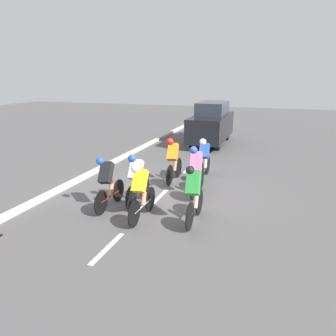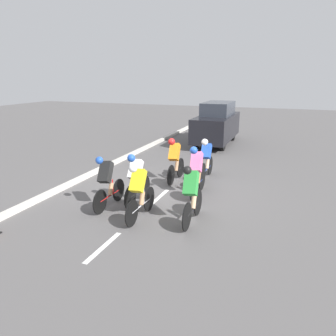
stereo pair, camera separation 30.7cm
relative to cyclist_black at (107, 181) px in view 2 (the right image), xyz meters
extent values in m
plane|color=#565454|center=(-1.03, -1.77, -0.79)|extent=(60.00, 60.00, 0.00)
cube|color=white|center=(-1.03, 1.96, -0.78)|extent=(0.12, 1.40, 0.01)
cube|color=white|center=(-1.03, -1.24, -0.78)|extent=(0.12, 1.40, 0.01)
cube|color=white|center=(-1.03, -4.44, -0.78)|extent=(0.12, 1.40, 0.01)
cube|color=beige|center=(2.17, -1.24, -0.72)|extent=(0.20, 28.98, 0.14)
cylinder|color=black|center=(-0.02, -0.58, -0.46)|extent=(0.03, 0.66, 0.66)
cylinder|color=black|center=(-0.02, 0.43, -0.46)|extent=(0.03, 0.66, 0.66)
cylinder|color=red|center=(-0.02, -0.07, -0.46)|extent=(0.04, 1.01, 0.04)
cylinder|color=red|center=(-0.02, -0.25, -0.25)|extent=(0.04, 0.04, 0.42)
cylinder|color=white|center=(-0.02, -0.12, -0.36)|extent=(0.07, 0.07, 0.16)
cylinder|color=tan|center=(-0.02, -0.15, -0.28)|extent=(0.12, 0.23, 0.36)
cube|color=black|center=(0.01, 0.03, 0.25)|extent=(0.38, 0.50, 0.62)
sphere|color=blue|center=(0.04, 0.25, 0.63)|extent=(0.20, 0.20, 0.20)
cylinder|color=black|center=(-2.48, -0.40, -0.44)|extent=(0.03, 0.70, 0.70)
cylinder|color=black|center=(-2.48, 0.57, -0.44)|extent=(0.03, 0.70, 0.70)
cylinder|color=black|center=(-2.48, 0.08, -0.44)|extent=(0.04, 0.97, 0.04)
cylinder|color=black|center=(-2.48, -0.09, -0.23)|extent=(0.04, 0.04, 0.42)
cylinder|color=white|center=(-2.48, 0.03, -0.34)|extent=(0.07, 0.07, 0.16)
cylinder|color=#DBAD84|center=(-2.48, 0.01, -0.26)|extent=(0.12, 0.23, 0.36)
cube|color=green|center=(-2.45, 0.18, 0.27)|extent=(0.38, 0.50, 0.62)
sphere|color=black|center=(-2.41, 0.40, 0.65)|extent=(0.20, 0.20, 0.20)
cylinder|color=black|center=(-0.63, -1.09, -0.45)|extent=(0.03, 0.68, 0.68)
cylinder|color=black|center=(-0.63, -0.13, -0.45)|extent=(0.03, 0.68, 0.68)
cylinder|color=black|center=(-0.63, -0.61, -0.45)|extent=(0.04, 0.96, 0.04)
cylinder|color=black|center=(-0.63, -0.78, -0.24)|extent=(0.04, 0.04, 0.42)
cylinder|color=#1999D8|center=(-0.63, -0.66, -0.35)|extent=(0.07, 0.07, 0.16)
cylinder|color=#DBAD84|center=(-0.63, -0.68, -0.27)|extent=(0.12, 0.23, 0.36)
cube|color=white|center=(-0.62, -0.51, 0.25)|extent=(0.33, 0.48, 0.57)
sphere|color=blue|center=(-0.62, -0.29, 0.62)|extent=(0.22, 0.22, 0.22)
cylinder|color=black|center=(-1.90, -4.12, -0.45)|extent=(0.03, 0.68, 0.68)
cylinder|color=black|center=(-1.90, -3.08, -0.45)|extent=(0.03, 0.68, 0.68)
cylinder|color=navy|center=(-1.90, -3.60, -0.45)|extent=(0.04, 1.04, 0.04)
cylinder|color=navy|center=(-1.90, -3.78, -0.24)|extent=(0.04, 0.04, 0.42)
cylinder|color=white|center=(-1.90, -3.65, -0.35)|extent=(0.07, 0.07, 0.16)
cylinder|color=beige|center=(-1.90, -3.68, -0.27)|extent=(0.12, 0.23, 0.36)
cube|color=blue|center=(-1.89, -3.50, 0.23)|extent=(0.34, 0.46, 0.55)
sphere|color=white|center=(-1.88, -3.28, 0.59)|extent=(0.23, 0.23, 0.23)
cylinder|color=black|center=(-1.16, -0.22, -0.45)|extent=(0.03, 0.67, 0.67)
cylinder|color=black|center=(-1.16, 0.82, -0.45)|extent=(0.03, 0.67, 0.67)
cylinder|color=#B7B7BC|center=(-1.16, 0.30, -0.45)|extent=(0.04, 1.04, 0.04)
cylinder|color=#B7B7BC|center=(-1.16, 0.12, -0.24)|extent=(0.04, 0.04, 0.42)
cylinder|color=yellow|center=(-1.16, 0.25, -0.35)|extent=(0.07, 0.07, 0.16)
cylinder|color=tan|center=(-1.16, 0.22, -0.27)|extent=(0.12, 0.23, 0.36)
cube|color=yellow|center=(-1.14, 0.40, 0.25)|extent=(0.35, 0.49, 0.60)
sphere|color=white|center=(-1.12, 0.62, 0.63)|extent=(0.21, 0.21, 0.21)
cylinder|color=black|center=(-0.98, -3.42, -0.44)|extent=(0.03, 0.70, 0.70)
cylinder|color=black|center=(-0.98, -2.42, -0.44)|extent=(0.03, 0.70, 0.70)
cylinder|color=black|center=(-0.98, -2.92, -0.44)|extent=(0.04, 1.01, 0.04)
cylinder|color=black|center=(-0.98, -3.10, -0.23)|extent=(0.04, 0.04, 0.42)
cylinder|color=green|center=(-0.98, -2.97, -0.34)|extent=(0.07, 0.07, 0.16)
cylinder|color=tan|center=(-0.98, -3.00, -0.26)|extent=(0.12, 0.23, 0.36)
cube|color=orange|center=(-0.96, -2.82, 0.27)|extent=(0.37, 0.50, 0.61)
sphere|color=red|center=(-0.93, -2.60, 0.67)|extent=(0.23, 0.23, 0.23)
cylinder|color=black|center=(-2.06, -2.36, -0.44)|extent=(0.03, 0.71, 0.71)
cylinder|color=black|center=(-2.06, -1.37, -0.44)|extent=(0.03, 0.71, 0.71)
cylinder|color=navy|center=(-2.06, -1.87, -0.44)|extent=(0.04, 0.98, 0.04)
cylinder|color=navy|center=(-2.06, -2.04, -0.23)|extent=(0.04, 0.04, 0.42)
cylinder|color=white|center=(-2.06, -1.92, -0.34)|extent=(0.07, 0.07, 0.16)
cylinder|color=#9E704C|center=(-2.06, -1.94, -0.26)|extent=(0.12, 0.23, 0.36)
cube|color=pink|center=(-2.03, -1.77, 0.28)|extent=(0.38, 0.51, 0.64)
sphere|color=blue|center=(-2.00, -1.55, 0.68)|extent=(0.23, 0.23, 0.23)
cylinder|color=black|center=(-1.55, -8.31, -0.47)|extent=(0.14, 0.64, 0.64)
cylinder|color=black|center=(-0.19, -8.31, -0.47)|extent=(0.14, 0.64, 0.64)
cylinder|color=black|center=(-1.55, -11.16, -0.47)|extent=(0.14, 0.64, 0.64)
cylinder|color=black|center=(-0.19, -11.16, -0.47)|extent=(0.14, 0.64, 0.64)
cube|color=black|center=(-0.87, -9.73, 0.14)|extent=(1.70, 4.60, 1.22)
cube|color=#2D333D|center=(-0.87, -9.96, 1.09)|extent=(1.39, 2.53, 0.67)
camera|label=1|loc=(-4.27, 7.47, 2.76)|focal=35.00mm
camera|label=2|loc=(-4.56, 7.37, 2.76)|focal=35.00mm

